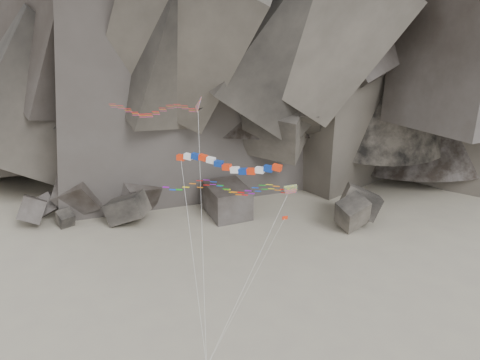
{
  "coord_description": "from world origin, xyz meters",
  "views": [
    {
      "loc": [
        1.91,
        -45.41,
        37.13
      ],
      "look_at": [
        0.68,
        6.0,
        17.96
      ],
      "focal_mm": 35.0,
      "sensor_mm": 36.0,
      "label": 1
    }
  ],
  "objects_px": {
    "delta_kite": "(150,109)",
    "parafoil_kite": "(222,187)",
    "banner_kite": "(227,165)",
    "pennant_kite": "(273,239)"
  },
  "relations": [
    {
      "from": "pennant_kite",
      "to": "delta_kite",
      "type": "bearing_deg",
      "value": 145.48
    },
    {
      "from": "delta_kite",
      "to": "banner_kite",
      "type": "xyz_separation_m",
      "value": [
        8.73,
        -7.22,
        -3.95
      ]
    },
    {
      "from": "delta_kite",
      "to": "parafoil_kite",
      "type": "xyz_separation_m",
      "value": [
        8.09,
        -5.15,
        -7.03
      ]
    },
    {
      "from": "banner_kite",
      "to": "parafoil_kite",
      "type": "xyz_separation_m",
      "value": [
        -0.63,
        2.08,
        -3.08
      ]
    },
    {
      "from": "delta_kite",
      "to": "parafoil_kite",
      "type": "height_order",
      "value": "delta_kite"
    },
    {
      "from": "banner_kite",
      "to": "pennant_kite",
      "type": "relative_size",
      "value": 1.59
    },
    {
      "from": "parafoil_kite",
      "to": "pennant_kite",
      "type": "relative_size",
      "value": 1.36
    },
    {
      "from": "delta_kite",
      "to": "parafoil_kite",
      "type": "bearing_deg",
      "value": -45.62
    },
    {
      "from": "pennant_kite",
      "to": "parafoil_kite",
      "type": "bearing_deg",
      "value": 172.33
    },
    {
      "from": "banner_kite",
      "to": "pennant_kite",
      "type": "height_order",
      "value": "banner_kite"
    }
  ]
}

